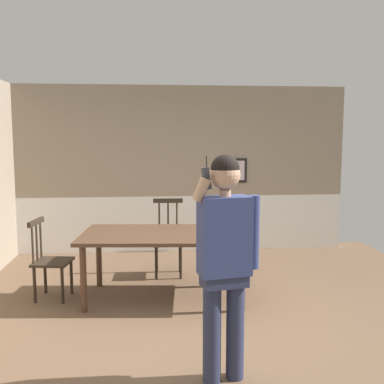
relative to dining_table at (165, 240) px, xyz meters
name	(u,v)px	position (x,y,z in m)	size (l,w,h in m)	color
ground_plane	(202,320)	(0.36, -0.69, -0.69)	(6.48, 6.48, 0.00)	brown
room_back_partition	(181,172)	(0.36, 2.26, 0.60)	(5.38, 0.17, 2.69)	gray
dining_table	(165,240)	(0.00, 0.00, 0.00)	(1.99, 1.21, 0.77)	#4C3323
chair_near_window	(50,260)	(-1.33, 0.12, -0.24)	(0.46, 0.46, 0.93)	#2D2319
chair_by_doorway	(168,240)	(0.08, 0.91, -0.21)	(0.42, 0.42, 1.03)	#2D2319
person_figure	(225,252)	(0.39, -1.85, 0.32)	(0.53, 0.28, 1.75)	#282E49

